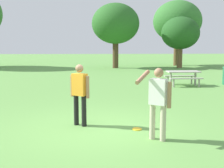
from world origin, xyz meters
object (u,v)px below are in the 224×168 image
Objects in this scene: tree_far_right at (116,24)px; frisbee at (137,129)px; picnic_table_near at (183,75)px; tree_slender_mid at (180,33)px; person_thrower at (80,91)px; person_catcher at (158,98)px; tree_back_left at (177,21)px.

frisbee is at bearing -92.58° from tree_far_right.
tree_slender_mid is (3.29, 11.75, 2.62)m from picnic_table_near.
person_thrower is 6.77× the size of frisbee.
picnic_table_near is (5.07, 7.37, -0.38)m from person_thrower.
tree_back_left is (7.06, 23.30, 3.53)m from person_catcher.
tree_slender_mid is at bearing 72.20° from person_catcher.
tree_far_right reaches higher than frisbee.
tree_far_right is at bearing 87.42° from frisbee.
person_thrower is 1.00× the size of person_catcher.
person_catcher is at bearing -107.80° from tree_slender_mid.
person_thrower is 8.95m from picnic_table_near.
person_thrower reaches higher than frisbee.
person_catcher is 21.56m from tree_slender_mid.
frisbee is 24.07m from tree_back_left.
picnic_table_near is 12.59m from tree_far_right.
person_thrower is at bearing 162.39° from frisbee.
person_thrower is 0.35× the size of tree_slender_mid.
frisbee is 0.14× the size of picnic_table_near.
frisbee is 21.00m from tree_slender_mid.
person_catcher is 0.28× the size of tree_far_right.
person_thrower is at bearing 144.12° from person_catcher.
picnic_table_near is 0.29× the size of tree_far_right.
person_thrower and person_catcher have the same top height.
person_catcher is 1.31m from frisbee.
person_catcher is 0.35× the size of tree_slender_mid.
tree_far_right is (2.35, 19.16, 3.08)m from person_thrower.
tree_slender_mid is at bearing 66.38° from person_thrower.
tree_far_right reaches higher than person_thrower.
picnic_table_near is at bearing 69.33° from person_catcher.
picnic_table_near is 0.36× the size of tree_slender_mid.
tree_slender_mid reaches higher than frisbee.
person_catcher reaches higher than picnic_table_near.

